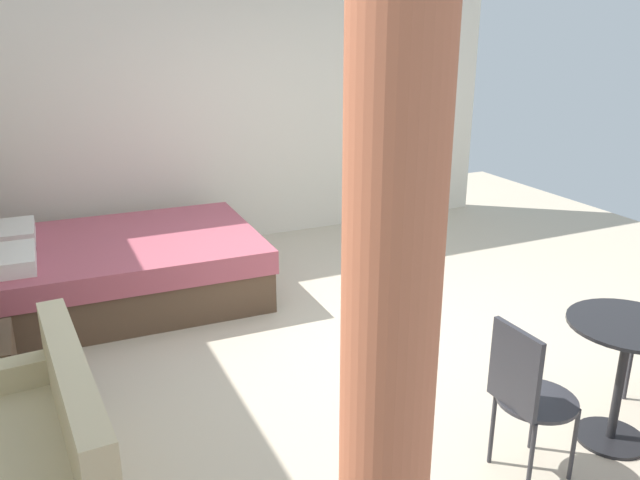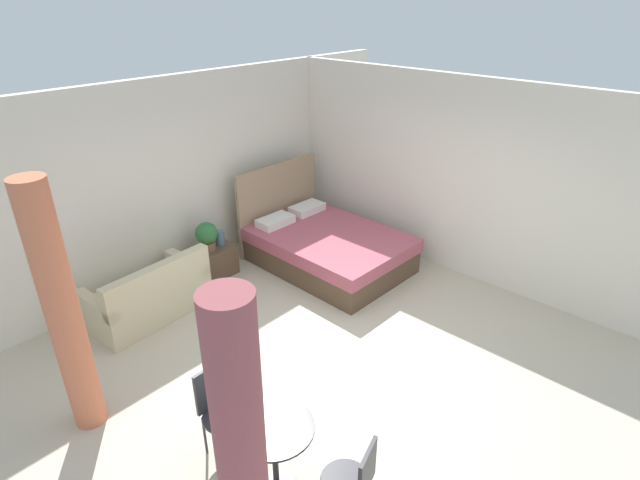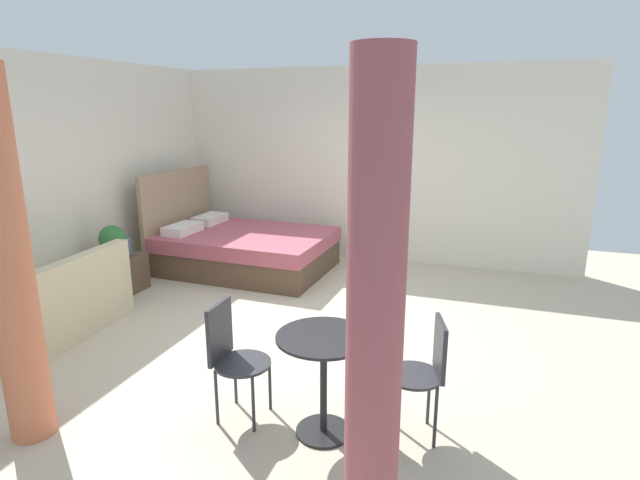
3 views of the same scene
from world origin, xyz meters
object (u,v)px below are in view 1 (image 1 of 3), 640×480
at_px(couch, 21,478).
at_px(cafe_chair_near_window, 526,389).
at_px(balcony_table, 624,360).
at_px(bed, 113,267).

height_order(couch, cafe_chair_near_window, cafe_chair_near_window).
relative_size(couch, balcony_table, 2.03).
distance_m(bed, balcony_table, 3.95).
relative_size(bed, couch, 1.54).
xyz_separation_m(bed, cafe_chair_near_window, (-3.21, -1.60, 0.21)).
height_order(bed, couch, bed).
bearing_deg(balcony_table, bed, 35.75).
bearing_deg(cafe_chair_near_window, bed, 26.51).
height_order(balcony_table, cafe_chair_near_window, cafe_chair_near_window).
bearing_deg(bed, balcony_table, -144.25).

